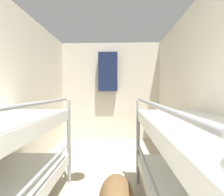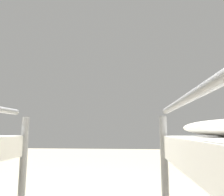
# 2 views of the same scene
# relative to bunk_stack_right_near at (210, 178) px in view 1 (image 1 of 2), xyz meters

# --- Properties ---
(wall_right) EXTENTS (0.06, 4.60, 2.31)m
(wall_right) POSITION_rel_bunk_stack_right_near_xyz_m (0.40, 0.80, 0.56)
(wall_right) COLOR beige
(wall_right) RESTS_ON ground_plane
(wall_back) EXTENTS (2.44, 0.06, 2.31)m
(wall_back) POSITION_rel_bunk_stack_right_near_xyz_m (-0.79, 3.07, 0.56)
(wall_back) COLOR beige
(wall_back) RESTS_ON ground_plane
(bunk_stack_right_near) EXTENTS (0.74, 1.94, 1.09)m
(bunk_stack_right_near) POSITION_rel_bunk_stack_right_near_xyz_m (0.00, 0.00, 0.00)
(bunk_stack_right_near) COLOR gray
(bunk_stack_right_near) RESTS_ON ground_plane
(hanging_coat) EXTENTS (0.44, 0.12, 0.90)m
(hanging_coat) POSITION_rel_bunk_stack_right_near_xyz_m (-0.84, 2.92, 1.01)
(hanging_coat) COLOR #192347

